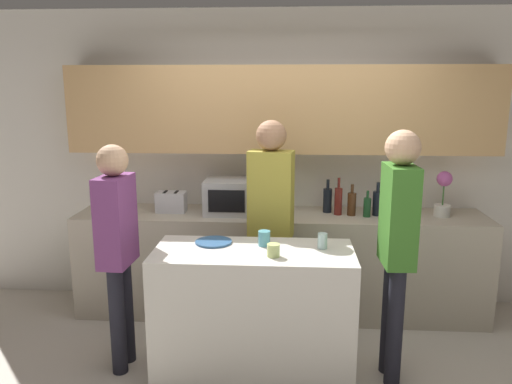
# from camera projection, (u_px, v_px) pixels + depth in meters

# --- Properties ---
(back_wall) EXTENTS (6.40, 0.40, 2.70)m
(back_wall) POSITION_uv_depth(u_px,v_px,m) (281.00, 141.00, 4.54)
(back_wall) COLOR silver
(back_wall) RESTS_ON ground_plane
(back_counter) EXTENTS (3.60, 0.62, 0.92)m
(back_counter) POSITION_uv_depth(u_px,v_px,m) (280.00, 263.00, 4.50)
(back_counter) COLOR #B7AD99
(back_counter) RESTS_ON ground_plane
(kitchen_island) EXTENTS (1.36, 0.60, 0.94)m
(kitchen_island) POSITION_uv_depth(u_px,v_px,m) (254.00, 314.00, 3.48)
(kitchen_island) COLOR beige
(kitchen_island) RESTS_ON ground_plane
(microwave) EXTENTS (0.52, 0.39, 0.30)m
(microwave) POSITION_uv_depth(u_px,v_px,m) (235.00, 196.00, 4.41)
(microwave) COLOR #B7BABC
(microwave) RESTS_ON back_counter
(toaster) EXTENTS (0.26, 0.16, 0.18)m
(toaster) POSITION_uv_depth(u_px,v_px,m) (171.00, 202.00, 4.46)
(toaster) COLOR silver
(toaster) RESTS_ON back_counter
(potted_plant) EXTENTS (0.14, 0.14, 0.39)m
(potted_plant) POSITION_uv_depth(u_px,v_px,m) (443.00, 194.00, 4.28)
(potted_plant) COLOR silver
(potted_plant) RESTS_ON back_counter
(bottle_0) EXTENTS (0.08, 0.08, 0.30)m
(bottle_0) POSITION_uv_depth(u_px,v_px,m) (327.00, 200.00, 4.44)
(bottle_0) COLOR black
(bottle_0) RESTS_ON back_counter
(bottle_1) EXTENTS (0.07, 0.07, 0.33)m
(bottle_1) POSITION_uv_depth(u_px,v_px,m) (338.00, 201.00, 4.35)
(bottle_1) COLOR maroon
(bottle_1) RESTS_ON back_counter
(bottle_2) EXTENTS (0.07, 0.07, 0.27)m
(bottle_2) POSITION_uv_depth(u_px,v_px,m) (352.00, 204.00, 4.33)
(bottle_2) COLOR #472814
(bottle_2) RESTS_ON back_counter
(bottle_3) EXTENTS (0.06, 0.06, 0.23)m
(bottle_3) POSITION_uv_depth(u_px,v_px,m) (367.00, 207.00, 4.29)
(bottle_3) COLOR #194723
(bottle_3) RESTS_ON back_counter
(bottle_4) EXTENTS (0.08, 0.08, 0.30)m
(bottle_4) POSITION_uv_depth(u_px,v_px,m) (377.00, 203.00, 4.33)
(bottle_4) COLOR black
(bottle_4) RESTS_ON back_counter
(bottle_5) EXTENTS (0.07, 0.07, 0.26)m
(bottle_5) POSITION_uv_depth(u_px,v_px,m) (391.00, 204.00, 4.34)
(bottle_5) COLOR black
(bottle_5) RESTS_ON back_counter
(bottle_6) EXTENTS (0.08, 0.08, 0.29)m
(bottle_6) POSITION_uv_depth(u_px,v_px,m) (406.00, 204.00, 4.28)
(bottle_6) COLOR maroon
(bottle_6) RESTS_ON back_counter
(plate_on_island) EXTENTS (0.26, 0.26, 0.01)m
(plate_on_island) POSITION_uv_depth(u_px,v_px,m) (214.00, 242.00, 3.54)
(plate_on_island) COLOR #2D5684
(plate_on_island) RESTS_ON kitchen_island
(cup_0) EXTENTS (0.08, 0.08, 0.09)m
(cup_0) POSITION_uv_depth(u_px,v_px,m) (273.00, 250.00, 3.25)
(cup_0) COLOR #BDCF7A
(cup_0) RESTS_ON kitchen_island
(cup_1) EXTENTS (0.08, 0.08, 0.11)m
(cup_1) POSITION_uv_depth(u_px,v_px,m) (264.00, 238.00, 3.47)
(cup_1) COLOR teal
(cup_1) RESTS_ON kitchen_island
(cup_2) EXTENTS (0.07, 0.07, 0.11)m
(cup_2) POSITION_uv_depth(u_px,v_px,m) (322.00, 241.00, 3.41)
(cup_2) COLOR #A5C7C5
(cup_2) RESTS_ON kitchen_island
(person_left) EXTENTS (0.23, 0.35, 1.76)m
(person_left) POSITION_uv_depth(u_px,v_px,m) (397.00, 235.00, 3.33)
(person_left) COLOR black
(person_left) RESTS_ON ground_plane
(person_center) EXTENTS (0.37, 0.24, 1.78)m
(person_center) POSITION_uv_depth(u_px,v_px,m) (271.00, 211.00, 3.90)
(person_center) COLOR black
(person_center) RESTS_ON ground_plane
(person_right) EXTENTS (0.22, 0.35, 1.64)m
(person_right) POSITION_uv_depth(u_px,v_px,m) (117.00, 239.00, 3.49)
(person_right) COLOR black
(person_right) RESTS_ON ground_plane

